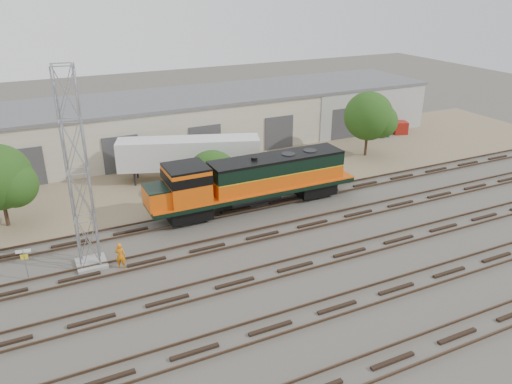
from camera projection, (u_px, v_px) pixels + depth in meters
name	position (u px, v px, depth m)	size (l,w,h in m)	color
ground	(273.00, 246.00, 32.84)	(140.00, 140.00, 0.00)	#47423A
dirt_strip	(197.00, 172.00, 45.27)	(80.00, 16.00, 0.02)	#726047
tracks	(295.00, 267.00, 30.32)	(80.00, 20.40, 0.28)	black
warehouse	(170.00, 123.00, 50.85)	(58.40, 10.40, 5.30)	beige
locomotive	(251.00, 180.00, 37.40)	(16.44, 2.88, 3.95)	black
signal_tower	(78.00, 175.00, 28.38)	(1.79, 1.79, 12.10)	gray
sign_post	(25.00, 258.00, 28.65)	(0.82, 0.17, 2.01)	gray
worker	(120.00, 256.00, 30.06)	(0.61, 0.40, 1.68)	orange
semi_trailer	(192.00, 154.00, 42.85)	(12.15, 6.26, 3.70)	silver
dumpster_blue	(381.00, 129.00, 55.54)	(1.60, 1.50, 1.50)	#154793
dumpster_red	(400.00, 128.00, 56.38)	(1.50, 1.40, 1.40)	maroon
tree_west	(2.00, 179.00, 34.13)	(4.80, 4.57, 5.98)	#382619
tree_mid	(216.00, 178.00, 39.38)	(4.38, 4.17, 4.17)	#382619
tree_east	(372.00, 117.00, 48.11)	(4.95, 4.72, 6.37)	#382619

